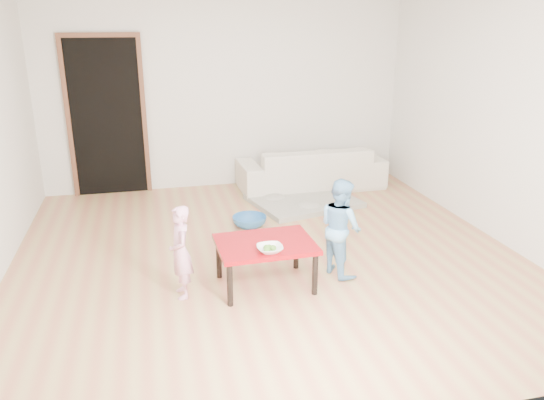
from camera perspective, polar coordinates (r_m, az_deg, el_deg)
name	(u,v)px	position (r m, az deg, el deg)	size (l,w,h in m)	color
floor	(267,254)	(5.42, -0.50, -5.84)	(5.00, 5.00, 0.01)	#B8724F
back_wall	(226,93)	(7.45, -4.95, 11.36)	(5.00, 0.02, 2.60)	silver
right_wall	(500,117)	(6.08, 23.35, 8.20)	(0.02, 5.00, 2.60)	silver
doorway	(107,118)	(7.40, -17.33, 8.38)	(1.02, 0.08, 2.11)	brown
sofa	(311,168)	(7.46, 4.22, 3.50)	(2.01, 0.79, 0.59)	beige
cushion	(286,161)	(7.20, 1.53, 4.23)	(0.44, 0.39, 0.12)	orange
red_table	(265,264)	(4.73, -0.72, -6.90)	(0.84, 0.63, 0.42)	maroon
bowl	(270,249)	(4.45, -0.23, -5.28)	(0.22, 0.22, 0.05)	white
broccoli	(270,249)	(4.45, -0.23, -5.26)	(0.12, 0.12, 0.06)	#2D5919
child_pink	(181,252)	(4.55, -9.81, -5.56)	(0.30, 0.19, 0.81)	pink
child_blue	(341,227)	(4.91, 7.39, -2.90)	(0.45, 0.35, 0.92)	#67ACEF
basin	(250,221)	(6.11, -2.44, -2.31)	(0.39, 0.39, 0.12)	#2A65A2
blanket	(303,201)	(6.90, 3.39, -0.07)	(1.26, 1.05, 0.06)	#A8A595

